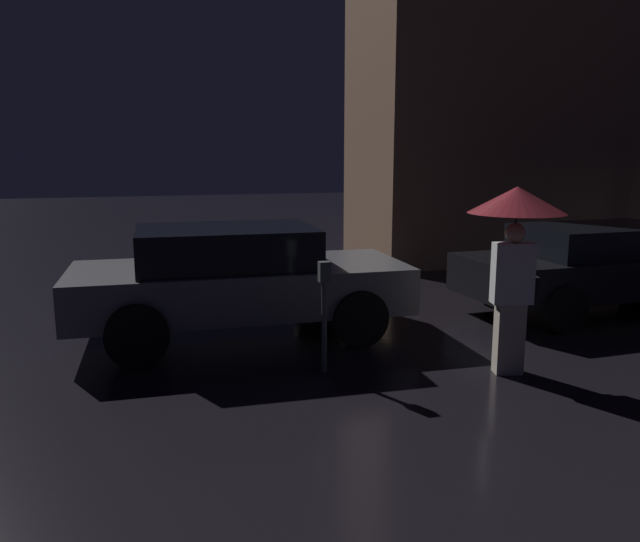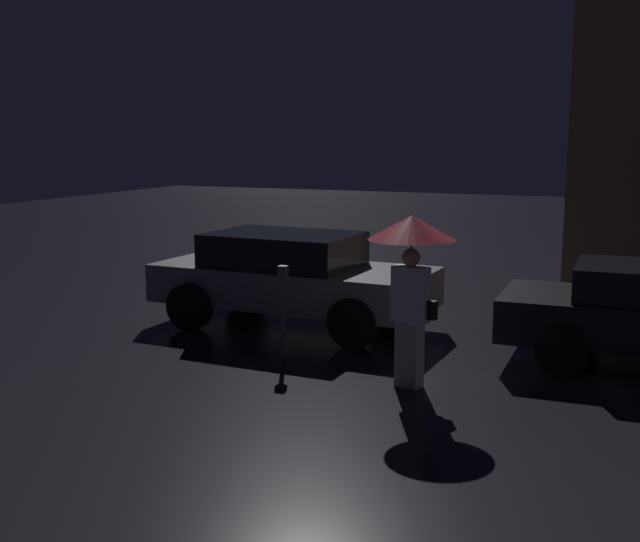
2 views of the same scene
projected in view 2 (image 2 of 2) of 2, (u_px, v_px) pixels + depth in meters
The scene contains 3 objects.
parked_car_grey at pixel (291, 276), 12.46m from camera, with size 4.37×2.02×1.45m.
pedestrian_with_umbrella at pixel (411, 253), 9.24m from camera, with size 1.02×1.02×2.04m.
parking_meter at pixel (283, 301), 10.67m from camera, with size 0.12×0.10×1.24m.
Camera 2 is at (-4.08, -9.57, 2.97)m, focal length 45.00 mm.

